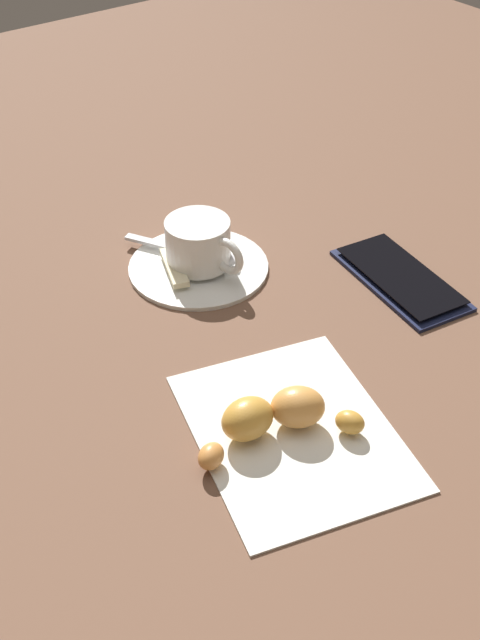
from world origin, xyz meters
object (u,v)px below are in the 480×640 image
(napkin, at_px, (293,430))
(cell_phone, at_px, (400,278))
(espresso_cup, at_px, (199,243))
(croissant, at_px, (274,416))
(sugar_packet, at_px, (170,269))
(saucer, at_px, (198,265))
(teaspoon, at_px, (200,254))

(napkin, relative_size, cell_phone, 1.22)
(espresso_cup, xyz_separation_m, croissant, (-0.22, 0.08, -0.01))
(espresso_cup, distance_m, croissant, 0.23)
(sugar_packet, height_order, napkin, sugar_packet)
(espresso_cup, relative_size, cell_phone, 0.58)
(saucer, distance_m, teaspoon, 0.01)
(saucer, distance_m, croissant, 0.24)
(teaspoon, bearing_deg, croissant, 159.11)
(napkin, xyz_separation_m, cell_phone, (0.09, -0.21, 0.00))
(saucer, relative_size, espresso_cup, 1.56)
(teaspoon, distance_m, croissant, 0.25)
(cell_phone, bearing_deg, espresso_cup, 47.40)
(teaspoon, height_order, napkin, teaspoon)
(sugar_packet, xyz_separation_m, napkin, (-0.23, 0.04, -0.01))
(napkin, bearing_deg, sugar_packet, -8.63)
(saucer, distance_m, sugar_packet, 0.03)
(croissant, height_order, cell_phone, croissant)
(saucer, bearing_deg, sugar_packet, 85.73)
(espresso_cup, bearing_deg, croissant, 159.67)
(sugar_packet, bearing_deg, cell_phone, 72.42)
(espresso_cup, height_order, croissant, espresso_cup)
(saucer, height_order, napkin, saucer)
(saucer, relative_size, napkin, 0.74)
(saucer, xyz_separation_m, cell_phone, (-0.14, -0.15, 0.00))
(saucer, bearing_deg, espresso_cup, -169.20)
(teaspoon, bearing_deg, napkin, 162.68)
(saucer, height_order, sugar_packet, sugar_packet)
(napkin, bearing_deg, cell_phone, -66.71)
(sugar_packet, xyz_separation_m, croissant, (-0.22, 0.05, 0.01))
(espresso_cup, height_order, teaspoon, espresso_cup)
(saucer, bearing_deg, croissant, 160.02)
(teaspoon, xyz_separation_m, croissant, (-0.23, 0.09, 0.01))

